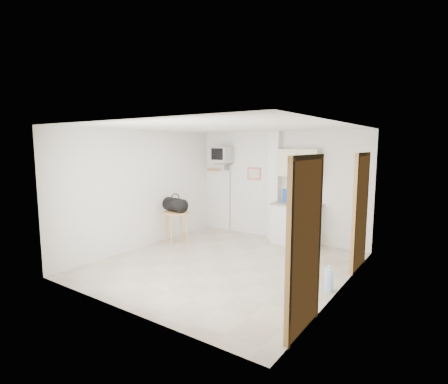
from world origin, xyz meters
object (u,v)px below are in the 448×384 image
Objects in this scene: crt_television at (222,155)px; round_table at (176,216)px; duffel_bag at (175,205)px; water_bottle at (329,280)px.

round_table is at bearing -97.63° from crt_television.
round_table is 1.22× the size of duffel_bag.
water_bottle is (3.63, -0.62, -0.44)m from round_table.
water_bottle is at bearing 1.17° from duffel_bag.
duffel_bag is (-0.23, -1.49, -1.06)m from crt_television.
crt_television reaches higher than duffel_bag.
crt_television is 1.84m from duffel_bag.
duffel_bag reaches higher than water_bottle.
duffel_bag is at bearing 170.27° from water_bottle.
water_bottle is (3.43, -2.12, -1.76)m from crt_television.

